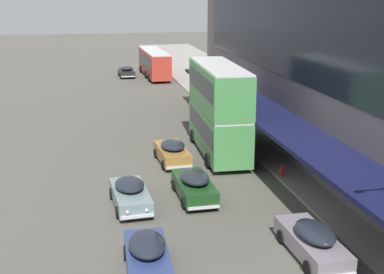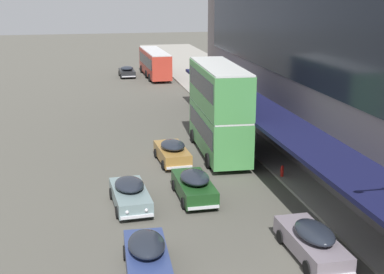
% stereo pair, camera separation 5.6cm
% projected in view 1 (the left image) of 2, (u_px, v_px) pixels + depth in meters
% --- Properties ---
extents(transit_bus_kerbside_front, '(2.91, 11.33, 3.40)m').
position_uv_depth(transit_bus_kerbside_front, '(154.00, 62.00, 68.76)').
color(transit_bus_kerbside_front, '#BB372A').
rests_on(transit_bus_kerbside_front, ground).
extents(transit_bus_kerbside_rear, '(3.06, 9.32, 6.25)m').
position_uv_depth(transit_bus_kerbside_rear, '(219.00, 107.00, 36.56)').
color(transit_bus_kerbside_rear, '#4B994E').
rests_on(transit_bus_kerbside_rear, ground).
extents(sedan_second_mid, '(1.95, 4.61, 1.62)m').
position_uv_depth(sedan_second_mid, '(194.00, 185.00, 29.41)').
color(sedan_second_mid, '#19421A').
rests_on(sedan_second_mid, ground).
extents(sedan_second_near, '(1.98, 4.82, 1.59)m').
position_uv_depth(sedan_second_near, '(148.00, 257.00, 21.64)').
color(sedan_second_near, navy).
rests_on(sedan_second_near, ground).
extents(sedan_trailing_near, '(1.89, 4.90, 1.56)m').
position_uv_depth(sedan_trailing_near, '(313.00, 241.00, 23.04)').
color(sedan_trailing_near, gray).
rests_on(sedan_trailing_near, ground).
extents(sedan_far_back, '(2.07, 4.56, 1.46)m').
position_uv_depth(sedan_far_back, '(130.00, 194.00, 28.37)').
color(sedan_far_back, gray).
rests_on(sedan_far_back, ground).
extents(sedan_trailing_mid, '(2.04, 4.42, 1.56)m').
position_uv_depth(sedan_trailing_mid, '(172.00, 152.00, 35.40)').
color(sedan_trailing_mid, '#A17334').
rests_on(sedan_trailing_mid, ground).
extents(sedan_lead_near, '(2.02, 4.26, 1.42)m').
position_uv_depth(sedan_lead_near, '(126.00, 71.00, 69.06)').
color(sedan_lead_near, black).
rests_on(sedan_lead_near, ground).
extents(fire_hydrant, '(0.20, 0.40, 0.70)m').
position_uv_depth(fire_hydrant, '(282.00, 171.00, 32.57)').
color(fire_hydrant, red).
rests_on(fire_hydrant, sidewalk_kerb).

